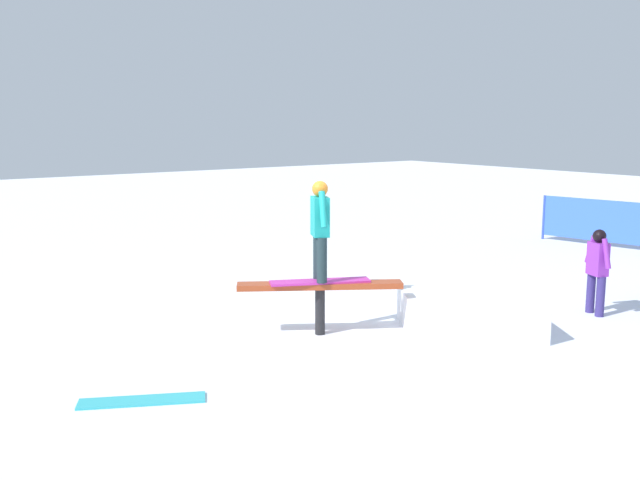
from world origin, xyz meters
TOP-DOWN VIEW (x-y plane):
  - ground_plane at (0.00, 0.00)m, footprint 60.00×60.00m
  - rail_feature at (0.00, 0.00)m, footprint 2.10×1.46m
  - snow_kicker_ramp at (-1.80, 1.13)m, footprint 2.32×2.23m
  - main_rider_on_rail at (0.00, 0.00)m, footprint 1.38×0.85m
  - bystander_purple at (-4.04, 1.67)m, footprint 0.30×0.59m
  - loose_snowboard_cyan at (2.97, 0.85)m, footprint 1.32×0.85m

SIDE VIEW (x-z plane):
  - ground_plane at x=0.00m, z-range 0.00..0.00m
  - loose_snowboard_cyan at x=2.97m, z-range 0.00..0.02m
  - snow_kicker_ramp at x=-1.80m, z-range 0.00..0.51m
  - rail_feature at x=0.00m, z-range 0.26..1.00m
  - bystander_purple at x=-4.04m, z-range 0.08..1.41m
  - main_rider_on_rail at x=0.00m, z-range 0.74..2.16m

